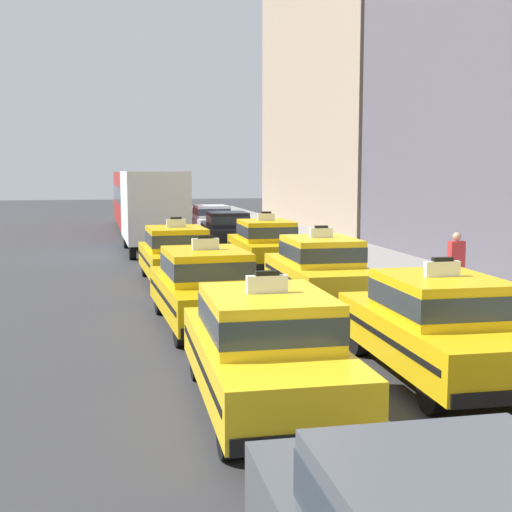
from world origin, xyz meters
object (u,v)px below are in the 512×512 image
object	(u,v)px
taxi_right_fourth	(265,244)
sedan_right_sixth	(211,220)
box_truck_left_fifth	(152,208)
taxi_right_third	(320,269)
taxi_left_third	(205,286)
sedan_right_fifth	(227,229)
taxi_right_second	(437,324)
pedestrian_mid_block	(456,267)
taxi_left_second	(265,348)
taxi_left_fourth	(176,254)
bus_left_sixth	(140,197)

from	to	relation	value
taxi_right_fourth	sedan_right_sixth	distance (m)	11.90
box_truck_left_fifth	taxi_right_third	distance (m)	12.53
taxi_left_third	box_truck_left_fifth	xyz separation A→B (m)	(-0.17, 13.99, 0.90)
box_truck_left_fifth	sedan_right_fifth	distance (m)	3.27
taxi_right_second	sedan_right_fifth	size ratio (longest dim) A/B	1.06
taxi_left_third	pedestrian_mid_block	world-z (taller)	taxi_left_third
taxi_left_second	sedan_right_fifth	size ratio (longest dim) A/B	1.06
box_truck_left_fifth	pedestrian_mid_block	bearing A→B (deg)	-64.89
taxi_left_fourth	sedan_right_fifth	bearing A→B (deg)	70.16
bus_left_sixth	taxi_left_second	bearing A→B (deg)	-89.57
taxi_right_third	bus_left_sixth	bearing A→B (deg)	98.16
taxi_right_fourth	sedan_right_fifth	xyz separation A→B (m)	(-0.19, 6.22, -0.03)
pedestrian_mid_block	taxi_left_second	bearing A→B (deg)	-136.02
taxi_right_fourth	bus_left_sixth	bearing A→B (deg)	101.00
taxi_right_fourth	sedan_right_sixth	size ratio (longest dim) A/B	1.05
sedan_right_sixth	taxi_left_second	bearing A→B (deg)	-96.95
taxi_right_third	sedan_right_fifth	size ratio (longest dim) A/B	1.06
box_truck_left_fifth	taxi_right_third	bearing A→B (deg)	-74.64
taxi_left_second	pedestrian_mid_block	distance (m)	8.35
taxi_left_third	pedestrian_mid_block	xyz separation A→B (m)	(6.10, 0.61, 0.13)
box_truck_left_fifth	bus_left_sixth	distance (m)	10.75
taxi_left_second	sedan_right_sixth	size ratio (longest dim) A/B	1.05
taxi_right_second	pedestrian_mid_block	bearing A→B (deg)	58.72
pedestrian_mid_block	taxi_left_fourth	bearing A→B (deg)	139.54
taxi_right_second	pedestrian_mid_block	xyz separation A→B (m)	(3.02, 4.98, 0.13)
box_truck_left_fifth	bus_left_sixth	bearing A→B (deg)	89.78
taxi_left_third	taxi_right_second	xyz separation A→B (m)	(3.08, -4.37, 0.00)
taxi_left_third	taxi_right_fourth	distance (m)	8.48
taxi_left_third	taxi_right_third	distance (m)	3.69
bus_left_sixth	sedan_right_sixth	bearing A→B (deg)	-56.69
taxi_left_fourth	sedan_right_fifth	xyz separation A→B (m)	(2.98, 8.27, -0.03)
box_truck_left_fifth	bus_left_sixth	world-z (taller)	box_truck_left_fifth
taxi_left_third	taxi_right_second	distance (m)	5.34
taxi_left_fourth	box_truck_left_fifth	bearing A→B (deg)	91.06
sedan_right_fifth	box_truck_left_fifth	bearing A→B (deg)	-178.10
taxi_right_fourth	taxi_left_fourth	bearing A→B (deg)	-147.19
taxi_right_third	taxi_left_third	bearing A→B (deg)	-148.29
taxi_left_fourth	bus_left_sixth	size ratio (longest dim) A/B	0.41
box_truck_left_fifth	taxi_right_third	xyz separation A→B (m)	(3.31, -12.05, -0.90)
taxi_right_second	pedestrian_mid_block	size ratio (longest dim) A/B	2.72
taxi_left_third	sedan_right_fifth	bearing A→B (deg)	78.13
taxi_left_third	taxi_left_fourth	size ratio (longest dim) A/B	1.00
taxi_left_second	taxi_right_second	xyz separation A→B (m)	(2.98, 0.82, 0.00)
box_truck_left_fifth	sedan_right_sixth	xyz separation A→B (m)	(3.31, 5.78, -0.93)
taxi_left_second	taxi_left_third	distance (m)	5.19
taxi_left_third	taxi_right_second	world-z (taller)	same
taxi_left_fourth	sedan_right_fifth	world-z (taller)	taxi_left_fourth
taxi_left_second	sedan_right_fifth	bearing A→B (deg)	81.54
taxi_right_fourth	pedestrian_mid_block	size ratio (longest dim) A/B	2.70
taxi_left_second	taxi_right_fourth	bearing A→B (deg)	76.83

